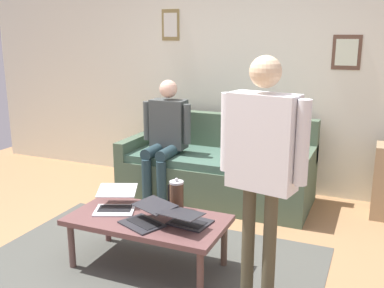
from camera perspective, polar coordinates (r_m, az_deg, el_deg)
ground_plane at (r=3.52m, az=-5.10°, el=-15.84°), size 7.68×7.68×0.00m
area_rug at (r=3.50m, az=-6.41°, el=-16.02°), size 2.59×1.92×0.01m
back_wall at (r=5.11m, az=6.45°, el=9.49°), size 7.04×0.11×2.70m
couch at (r=4.80m, az=3.23°, el=-3.45°), size 2.01×0.86×0.88m
coffee_table at (r=3.41m, az=-5.74°, el=-10.06°), size 1.19×0.62×0.40m
laptop_left at (r=3.29m, az=-5.88°, el=-9.36°), size 0.41×0.43×0.13m
laptop_center at (r=3.23m, az=-0.65°, el=-9.68°), size 0.33×0.38×0.13m
laptop_right at (r=3.57m, az=-9.82°, el=-7.50°), size 0.42×0.45×0.14m
french_press at (r=3.48m, az=-1.99°, el=-6.64°), size 0.13×0.11×0.26m
person_standing at (r=2.70m, az=9.03°, el=-1.27°), size 0.58×0.26×1.63m
person_seated at (r=4.68m, az=-3.44°, el=1.43°), size 0.55×0.51×1.28m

